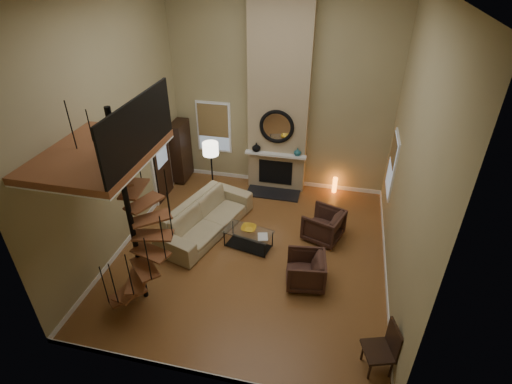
% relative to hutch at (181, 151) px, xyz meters
% --- Properties ---
extents(ground, '(6.00, 6.50, 0.01)m').
position_rel_hutch_xyz_m(ground, '(2.80, -2.79, -0.95)').
color(ground, '#9E6633').
rests_on(ground, ground).
extents(back_wall, '(6.00, 0.02, 5.50)m').
position_rel_hutch_xyz_m(back_wall, '(2.80, 0.46, 1.80)').
color(back_wall, tan).
rests_on(back_wall, ground).
extents(front_wall, '(6.00, 0.02, 5.50)m').
position_rel_hutch_xyz_m(front_wall, '(2.80, -6.04, 1.80)').
color(front_wall, tan).
rests_on(front_wall, ground).
extents(left_wall, '(0.02, 6.50, 5.50)m').
position_rel_hutch_xyz_m(left_wall, '(-0.20, -2.79, 1.80)').
color(left_wall, tan).
rests_on(left_wall, ground).
extents(right_wall, '(0.02, 6.50, 5.50)m').
position_rel_hutch_xyz_m(right_wall, '(5.80, -2.79, 1.80)').
color(right_wall, tan).
rests_on(right_wall, ground).
extents(baseboard_back, '(6.00, 0.02, 0.12)m').
position_rel_hutch_xyz_m(baseboard_back, '(2.80, 0.45, -0.89)').
color(baseboard_back, white).
rests_on(baseboard_back, ground).
extents(baseboard_front, '(6.00, 0.02, 0.12)m').
position_rel_hutch_xyz_m(baseboard_front, '(2.80, -6.03, -0.89)').
color(baseboard_front, white).
rests_on(baseboard_front, ground).
extents(baseboard_left, '(0.02, 6.50, 0.12)m').
position_rel_hutch_xyz_m(baseboard_left, '(-0.19, -2.79, -0.89)').
color(baseboard_left, white).
rests_on(baseboard_left, ground).
extents(baseboard_right, '(0.02, 6.50, 0.12)m').
position_rel_hutch_xyz_m(baseboard_right, '(5.79, -2.79, -0.89)').
color(baseboard_right, white).
rests_on(baseboard_right, ground).
extents(chimney_breast, '(1.60, 0.38, 5.50)m').
position_rel_hutch_xyz_m(chimney_breast, '(2.80, 0.27, 1.80)').
color(chimney_breast, tan).
rests_on(chimney_breast, ground).
extents(hearth, '(1.50, 0.60, 0.04)m').
position_rel_hutch_xyz_m(hearth, '(2.80, -0.22, -0.93)').
color(hearth, black).
rests_on(hearth, ground).
extents(firebox, '(0.95, 0.02, 0.72)m').
position_rel_hutch_xyz_m(firebox, '(2.80, 0.07, -0.40)').
color(firebox, black).
rests_on(firebox, chimney_breast).
extents(mantel, '(1.70, 0.18, 0.06)m').
position_rel_hutch_xyz_m(mantel, '(2.80, -0.01, 0.20)').
color(mantel, white).
rests_on(mantel, chimney_breast).
extents(mirror_frame, '(0.94, 0.10, 0.94)m').
position_rel_hutch_xyz_m(mirror_frame, '(2.80, 0.05, 1.00)').
color(mirror_frame, black).
rests_on(mirror_frame, chimney_breast).
extents(mirror_disc, '(0.80, 0.01, 0.80)m').
position_rel_hutch_xyz_m(mirror_disc, '(2.80, 0.06, 1.00)').
color(mirror_disc, white).
rests_on(mirror_disc, chimney_breast).
extents(vase_left, '(0.24, 0.24, 0.25)m').
position_rel_hutch_xyz_m(vase_left, '(2.25, 0.03, 0.35)').
color(vase_left, black).
rests_on(vase_left, mantel).
extents(vase_right, '(0.20, 0.20, 0.21)m').
position_rel_hutch_xyz_m(vase_right, '(3.40, 0.03, 0.33)').
color(vase_right, '#1A545E').
rests_on(vase_right, mantel).
extents(window_back, '(1.02, 0.06, 1.52)m').
position_rel_hutch_xyz_m(window_back, '(0.90, 0.43, 0.67)').
color(window_back, white).
rests_on(window_back, back_wall).
extents(window_right, '(0.06, 1.02, 1.52)m').
position_rel_hutch_xyz_m(window_right, '(5.78, -0.79, 0.68)').
color(window_right, white).
rests_on(window_right, right_wall).
extents(entry_door, '(0.10, 1.05, 2.16)m').
position_rel_hutch_xyz_m(entry_door, '(-0.15, -0.99, 0.10)').
color(entry_door, white).
rests_on(entry_door, ground).
extents(loft, '(1.70, 2.20, 1.09)m').
position_rel_hutch_xyz_m(loft, '(0.76, -4.59, 2.29)').
color(loft, brown).
rests_on(loft, left_wall).
extents(spiral_stair, '(1.47, 1.47, 4.06)m').
position_rel_hutch_xyz_m(spiral_stair, '(1.02, -4.59, 0.83)').
color(spiral_stair, black).
rests_on(spiral_stair, ground).
extents(hutch, '(0.37, 0.78, 1.75)m').
position_rel_hutch_xyz_m(hutch, '(0.00, 0.00, 0.00)').
color(hutch, black).
rests_on(hutch, ground).
extents(sofa, '(1.82, 2.92, 0.80)m').
position_rel_hutch_xyz_m(sofa, '(1.51, -2.25, -0.55)').
color(sofa, tan).
rests_on(sofa, ground).
extents(armchair_near, '(1.08, 1.06, 0.77)m').
position_rel_hutch_xyz_m(armchair_near, '(4.42, -1.90, -0.60)').
color(armchair_near, '#42271E').
rests_on(armchair_near, ground).
extents(armchair_far, '(0.90, 0.88, 0.73)m').
position_rel_hutch_xyz_m(armchair_far, '(4.19, -3.51, -0.60)').
color(armchair_far, '#42271E').
rests_on(armchair_far, ground).
extents(coffee_table, '(1.20, 0.77, 0.43)m').
position_rel_hutch_xyz_m(coffee_table, '(2.67, -2.63, -0.67)').
color(coffee_table, silver).
rests_on(coffee_table, ground).
extents(bowl, '(0.35, 0.35, 0.09)m').
position_rel_hutch_xyz_m(bowl, '(2.67, -2.58, -0.45)').
color(bowl, gold).
rests_on(bowl, coffee_table).
extents(book, '(0.29, 0.34, 0.03)m').
position_rel_hutch_xyz_m(book, '(3.02, -2.78, -0.49)').
color(book, gray).
rests_on(book, coffee_table).
extents(floor_lamp, '(0.41, 0.41, 1.72)m').
position_rel_hutch_xyz_m(floor_lamp, '(1.23, -0.84, 0.46)').
color(floor_lamp, black).
rests_on(floor_lamp, ground).
extents(accent_lamp, '(0.13, 0.13, 0.45)m').
position_rel_hutch_xyz_m(accent_lamp, '(4.49, 0.25, -0.70)').
color(accent_lamp, orange).
rests_on(accent_lamp, ground).
extents(side_chair, '(0.62, 0.62, 1.01)m').
position_rel_hutch_xyz_m(side_chair, '(5.61, -5.20, -0.42)').
color(side_chair, black).
rests_on(side_chair, ground).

